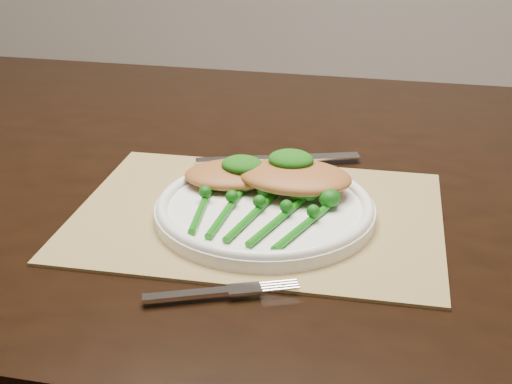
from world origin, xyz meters
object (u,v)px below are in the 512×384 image
(placemat, at_px, (258,215))
(broccolini_bundle, at_px, (252,215))
(dinner_plate, at_px, (265,208))
(chicken_fillet_left, at_px, (234,174))

(placemat, xyz_separation_m, broccolini_bundle, (0.00, -0.04, 0.02))
(placemat, xyz_separation_m, dinner_plate, (0.01, -0.01, 0.01))
(placemat, height_order, chicken_fillet_left, chicken_fillet_left)
(placemat, xyz_separation_m, chicken_fillet_left, (-0.04, 0.04, 0.03))
(placemat, bearing_deg, broccolini_bundle, -87.95)
(dinner_plate, height_order, broccolini_bundle, broccolini_bundle)
(chicken_fillet_left, bearing_deg, broccolini_bundle, -79.39)
(placemat, distance_m, dinner_plate, 0.02)
(broccolini_bundle, bearing_deg, chicken_fillet_left, 125.92)
(chicken_fillet_left, xyz_separation_m, broccolini_bundle, (0.05, -0.08, -0.01))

